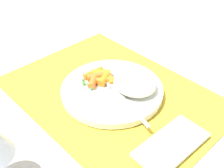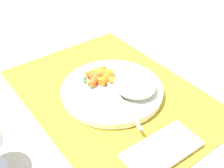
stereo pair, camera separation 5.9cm
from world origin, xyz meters
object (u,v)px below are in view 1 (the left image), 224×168
object	(u,v)px
rice_mound	(135,84)
napkin	(171,145)
carrot_portion	(100,77)
plate	(112,90)
fork	(119,94)

from	to	relation	value
rice_mound	napkin	size ratio (longest dim) A/B	0.68
rice_mound	carrot_portion	size ratio (longest dim) A/B	1.27
plate	rice_mound	distance (m)	0.06
carrot_portion	rice_mound	bearing A→B (deg)	-157.36
rice_mound	carrot_portion	xyz separation A→B (m)	(0.08, 0.03, -0.01)
plate	carrot_portion	distance (m)	0.04
rice_mound	carrot_portion	world-z (taller)	rice_mound
carrot_portion	napkin	distance (m)	0.23
plate	fork	bearing A→B (deg)	165.60
fork	napkin	xyz separation A→B (m)	(-0.16, 0.02, -0.01)
plate	rice_mound	world-z (taller)	rice_mound
plate	rice_mound	bearing A→B (deg)	-138.34
carrot_portion	fork	world-z (taller)	carrot_portion
rice_mound	napkin	world-z (taller)	rice_mound
plate	napkin	distance (m)	0.19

